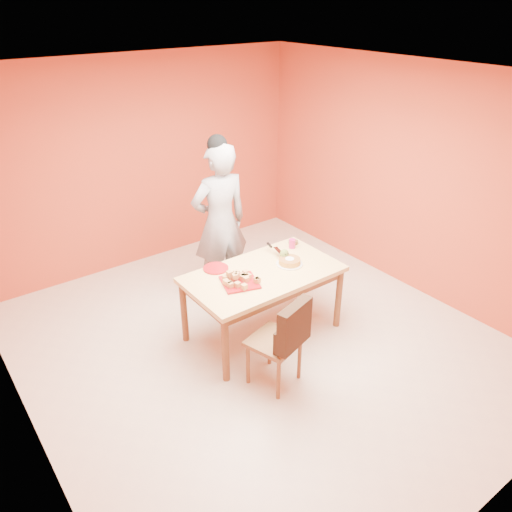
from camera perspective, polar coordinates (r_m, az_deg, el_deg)
floor at (r=5.39m, az=0.34°, el=-9.93°), size 5.00×5.00×0.00m
ceiling at (r=4.30m, az=0.45°, el=19.77°), size 5.00×5.00×0.00m
wall_back at (r=6.72m, az=-12.80°, el=10.29°), size 4.50×0.00×4.50m
wall_left at (r=3.93m, az=-26.90°, el=-5.37°), size 0.00×5.00×5.00m
wall_right at (r=6.22m, az=17.35°, el=8.27°), size 0.00×5.00×5.00m
dining_table at (r=5.18m, az=0.82°, el=-2.77°), size 1.60×0.90×0.76m
dining_chair at (r=4.64m, az=2.28°, el=-9.59°), size 0.54×0.61×0.94m
pastry_pile at (r=4.91m, az=-1.88°, el=-2.43°), size 0.31×0.31×0.10m
person at (r=5.79m, az=-4.14°, el=3.79°), size 0.73×0.52×1.90m
pastry_platter at (r=4.94m, az=-1.87°, el=-3.03°), size 0.43×0.43×0.02m
red_dinner_plate at (r=5.21m, az=-4.61°, el=-1.40°), size 0.29×0.29×0.02m
white_cake_plate at (r=5.29m, az=3.85°, el=-0.90°), size 0.37×0.37×0.01m
sponge_cake at (r=5.27m, az=3.86°, el=-0.59°), size 0.26×0.26×0.05m
cake_server at (r=5.38m, az=2.72°, el=0.48°), size 0.11×0.25×0.01m
egg_ornament at (r=5.33m, az=3.24°, el=0.12°), size 0.13×0.12×0.13m
magenta_glass at (r=5.61m, az=4.15°, el=1.42°), size 0.09×0.09×0.10m
checker_tin at (r=5.73m, az=4.28°, el=1.59°), size 0.12×0.12×0.03m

